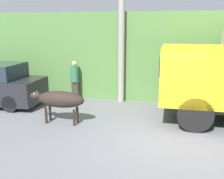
% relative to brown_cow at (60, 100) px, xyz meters
% --- Properties ---
extents(ground_plane, '(60.00, 60.00, 0.00)m').
position_rel_brown_cow_xyz_m(ground_plane, '(3.39, -0.26, -0.82)').
color(ground_plane, slate).
extents(hillside_embankment, '(32.00, 5.28, 3.82)m').
position_rel_brown_cow_xyz_m(hillside_embankment, '(3.39, 5.85, 1.09)').
color(hillside_embankment, '#568442').
rests_on(hillside_embankment, ground_plane).
extents(brown_cow, '(1.95, 0.56, 1.12)m').
position_rel_brown_cow_xyz_m(brown_cow, '(0.00, 0.00, 0.00)').
color(brown_cow, '#2D231E').
rests_on(brown_cow, ground_plane).
extents(pedestrian_on_hill, '(0.35, 0.35, 1.75)m').
position_rel_brown_cow_xyz_m(pedestrian_on_hill, '(-0.56, 2.91, 0.14)').
color(pedestrian_on_hill, '#38332D').
rests_on(pedestrian_on_hill, ground_plane).
extents(utility_pole, '(0.90, 0.27, 5.81)m').
position_rel_brown_cow_xyz_m(utility_pole, '(1.52, 3.02, 2.18)').
color(utility_pole, '#9E998E').
rests_on(utility_pole, ground_plane).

